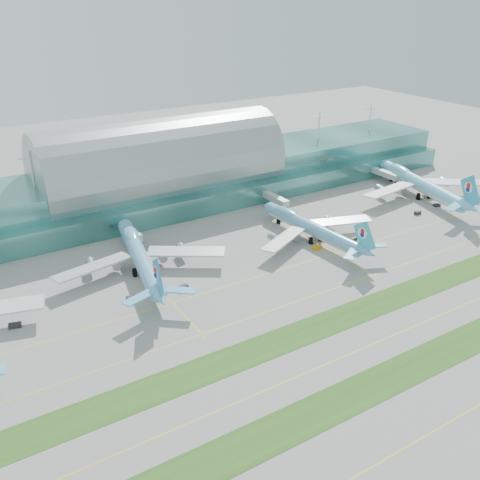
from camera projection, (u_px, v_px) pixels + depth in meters
ground at (330, 327)px, 171.54m from camera, size 700.00×700.00×0.00m
terminal at (162, 177)px, 264.84m from camera, size 340.00×69.10×36.00m
grass_strip_near at (395, 375)px, 149.93m from camera, size 420.00×12.00×0.08m
grass_strip_far at (326, 324)px, 173.06m from camera, size 420.00×12.00×0.08m
taxiline_a at (455, 419)px, 134.53m from camera, size 420.00×0.35×0.01m
taxiline_b at (360, 349)px, 160.74m from camera, size 420.00×0.35×0.01m
taxiline_c at (296, 302)px, 185.41m from camera, size 420.00×0.35×0.01m
taxiline_d at (261, 276)px, 202.38m from camera, size 420.00×0.35×0.01m
airliner_b at (139, 255)px, 204.15m from camera, size 65.22×74.90×20.72m
airliner_c at (310, 227)px, 229.96m from camera, size 60.67×69.01×18.99m
airliner_d at (420, 183)px, 278.54m from camera, size 71.04×81.99×22.86m
gse_b at (15, 325)px, 171.06m from camera, size 4.22×2.92×1.39m
gse_c at (131, 298)px, 186.05m from camera, size 3.82×2.53×1.48m
gse_d at (183, 287)px, 192.60m from camera, size 3.54×2.04×1.75m
gse_e at (317, 248)px, 222.79m from camera, size 4.16×2.26×1.55m
gse_f at (353, 239)px, 230.31m from camera, size 3.89×2.37×1.57m
gse_g at (418, 213)px, 257.97m from camera, size 3.37×1.98×1.61m
gse_h at (437, 205)px, 267.48m from camera, size 3.87×2.68×1.31m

